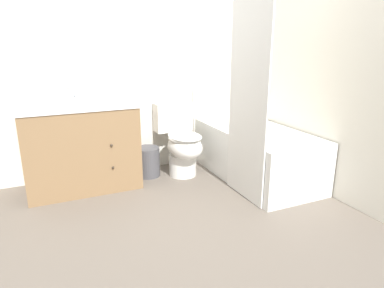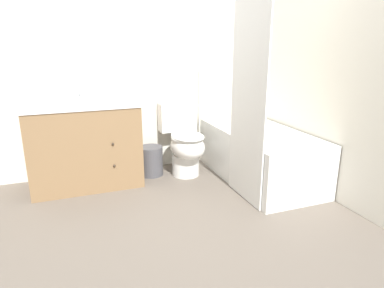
{
  "view_description": "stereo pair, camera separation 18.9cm",
  "coord_description": "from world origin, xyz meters",
  "views": [
    {
      "loc": [
        -1.1,
        -2.0,
        1.4
      ],
      "look_at": [
        0.13,
        0.73,
        0.5
      ],
      "focal_mm": 32.0,
      "sensor_mm": 36.0,
      "label": 1
    },
    {
      "loc": [
        -0.93,
        -2.07,
        1.4
      ],
      "look_at": [
        0.13,
        0.73,
        0.5
      ],
      "focal_mm": 32.0,
      "sensor_mm": 36.0,
      "label": 2
    }
  ],
  "objects": [
    {
      "name": "ground_plane",
      "position": [
        0.0,
        0.0,
        0.0
      ],
      "size": [
        14.0,
        14.0,
        0.0
      ],
      "primitive_type": "plane",
      "color": "#6B6056"
    },
    {
      "name": "wastebasket",
      "position": [
        -0.11,
        1.36,
        0.16
      ],
      "size": [
        0.25,
        0.25,
        0.32
      ],
      "color": "#4C4C51",
      "rests_on": "ground_plane"
    },
    {
      "name": "tissue_box",
      "position": [
        -0.67,
        1.37,
        0.88
      ],
      "size": [
        0.13,
        0.15,
        0.1
      ],
      "color": "white",
      "rests_on": "vanity_cabinet"
    },
    {
      "name": "hand_towel_folded",
      "position": [
        -1.14,
        1.18,
        0.88
      ],
      "size": [
        0.25,
        0.13,
        0.08
      ],
      "color": "white",
      "rests_on": "vanity_cabinet"
    },
    {
      "name": "vanity_cabinet",
      "position": [
        -0.78,
        1.34,
        0.43
      ],
      "size": [
        1.06,
        0.6,
        0.84
      ],
      "color": "olive",
      "rests_on": "ground_plane"
    },
    {
      "name": "bathtub",
      "position": [
        0.93,
        0.88,
        0.27
      ],
      "size": [
        0.73,
        1.49,
        0.52
      ],
      "color": "white",
      "rests_on": "ground_plane"
    },
    {
      "name": "soap_dispenser",
      "position": [
        -0.37,
        1.37,
        0.9
      ],
      "size": [
        0.06,
        0.06,
        0.14
      ],
      "color": "silver",
      "rests_on": "vanity_cabinet"
    },
    {
      "name": "sink_faucet",
      "position": [
        -0.78,
        1.54,
        0.87
      ],
      "size": [
        0.14,
        0.12,
        0.12
      ],
      "color": "silver",
      "rests_on": "vanity_cabinet"
    },
    {
      "name": "wall_right",
      "position": [
        1.33,
        0.81,
        1.25
      ],
      "size": [
        0.05,
        2.62,
        2.5
      ],
      "color": "white",
      "rests_on": "ground_plane"
    },
    {
      "name": "shower_curtain",
      "position": [
        0.55,
        0.5,
        0.97
      ],
      "size": [
        0.01,
        0.59,
        1.93
      ],
      "color": "white",
      "rests_on": "ground_plane"
    },
    {
      "name": "toilet",
      "position": [
        0.24,
        1.27,
        0.36
      ],
      "size": [
        0.41,
        0.67,
        0.75
      ],
      "color": "white",
      "rests_on": "ground_plane"
    },
    {
      "name": "bath_towel_folded",
      "position": [
        0.77,
        0.4,
        0.56
      ],
      "size": [
        0.31,
        0.2,
        0.08
      ],
      "color": "beige",
      "rests_on": "bathtub"
    },
    {
      "name": "wall_back",
      "position": [
        -0.01,
        1.64,
        1.25
      ],
      "size": [
        8.0,
        0.06,
        2.5
      ],
      "color": "white",
      "rests_on": "ground_plane"
    }
  ]
}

